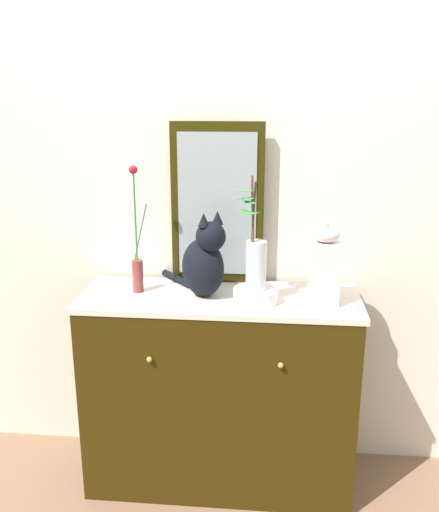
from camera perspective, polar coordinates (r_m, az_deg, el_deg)
ground_plane at (r=2.88m, az=0.00°, el=-21.56°), size 6.00×6.00×0.00m
wall_back at (r=2.60m, az=0.60°, el=5.95°), size 4.40×0.08×2.60m
sideboard at (r=2.62m, az=-0.00°, el=-13.58°), size 1.21×0.45×0.92m
mirror_leaning at (r=2.51m, az=-0.22°, el=5.26°), size 0.41×0.03×0.72m
cat_sitting at (r=2.38m, az=-1.59°, el=-0.53°), size 0.36×0.38×0.38m
vase_slim_green at (r=2.45m, az=-8.37°, el=-0.41°), size 0.08×0.05×0.55m
bowl_porcelain at (r=2.35m, az=3.68°, el=-4.04°), size 0.19×0.19×0.06m
vase_glass_clear at (r=2.30m, az=3.67°, el=-0.37°), size 0.15×0.12×0.47m
jar_lidded_porcelain at (r=2.34m, az=10.63°, el=-1.03°), size 0.12×0.12×0.35m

